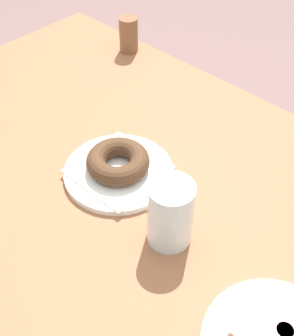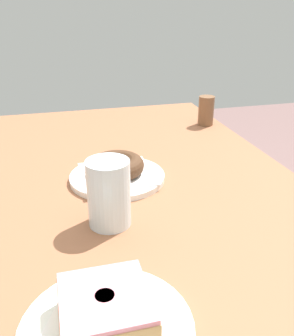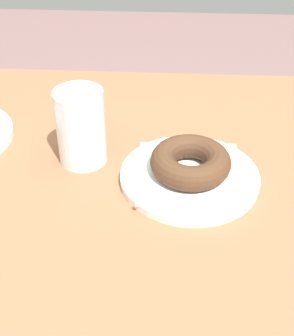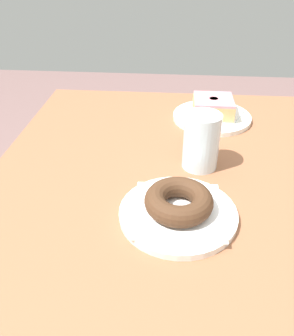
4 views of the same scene
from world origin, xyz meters
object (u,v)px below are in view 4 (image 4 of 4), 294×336
(donut_glazed_square, at_px, (213,106))
(donut_chocolate_ring, at_px, (179,200))
(water_glass, at_px, (201,141))
(plate_glazed_square, at_px, (212,117))
(plate_chocolate_ring, at_px, (178,213))

(donut_glazed_square, bearing_deg, donut_chocolate_ring, 167.66)
(donut_glazed_square, xyz_separation_m, water_glass, (-0.22, 0.04, 0.02))
(plate_glazed_square, distance_m, water_glass, 0.23)
(plate_chocolate_ring, distance_m, donut_chocolate_ring, 0.03)
(plate_glazed_square, relative_size, water_glass, 1.73)
(donut_glazed_square, xyz_separation_m, plate_chocolate_ring, (-0.37, 0.08, -0.03))
(plate_glazed_square, height_order, donut_glazed_square, donut_glazed_square)
(water_glass, bearing_deg, plate_chocolate_ring, 165.13)
(plate_glazed_square, height_order, plate_chocolate_ring, same)
(donut_chocolate_ring, height_order, water_glass, water_glass)
(plate_glazed_square, xyz_separation_m, plate_chocolate_ring, (-0.37, 0.08, 0.00))
(donut_glazed_square, distance_m, water_glass, 0.22)
(plate_chocolate_ring, bearing_deg, donut_glazed_square, -12.34)
(plate_glazed_square, xyz_separation_m, water_glass, (-0.22, 0.04, 0.05))
(donut_chocolate_ring, bearing_deg, plate_glazed_square, -12.34)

